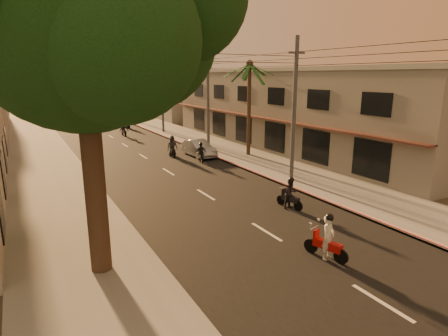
{
  "coord_description": "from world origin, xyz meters",
  "views": [
    {
      "loc": [
        -9.0,
        -10.42,
        6.68
      ],
      "look_at": [
        0.66,
        7.03,
        1.73
      ],
      "focal_mm": 30.0,
      "sensor_mm": 36.0,
      "label": 1
    }
  ],
  "objects_px": {
    "scooter_mid_b": "(201,153)",
    "scooter_red": "(328,239)",
    "broadleaf_tree": "(93,14)",
    "scooter_far_a": "(172,147)",
    "scooter_far_b": "(124,129)",
    "scooter_mid_a": "(291,194)",
    "scooter_far_c": "(128,123)",
    "parked_car": "(199,148)",
    "palm_tree": "(250,69)"
  },
  "relations": [
    {
      "from": "broadleaf_tree",
      "to": "scooter_mid_b",
      "type": "distance_m",
      "value": 18.61
    },
    {
      "from": "scooter_mid_a",
      "to": "scooter_far_c",
      "type": "xyz_separation_m",
      "value": [
        0.6,
        33.76,
        0.0
      ]
    },
    {
      "from": "scooter_red",
      "to": "scooter_far_b",
      "type": "height_order",
      "value": "scooter_red"
    },
    {
      "from": "scooter_far_b",
      "to": "parked_car",
      "type": "height_order",
      "value": "scooter_far_b"
    },
    {
      "from": "broadleaf_tree",
      "to": "parked_car",
      "type": "xyz_separation_m",
      "value": [
        10.77,
        15.64,
        -7.78
      ]
    },
    {
      "from": "palm_tree",
      "to": "scooter_far_b",
      "type": "distance_m",
      "value": 18.17
    },
    {
      "from": "scooter_mid_a",
      "to": "scooter_far_b",
      "type": "height_order",
      "value": "scooter_far_b"
    },
    {
      "from": "scooter_far_a",
      "to": "scooter_mid_b",
      "type": "bearing_deg",
      "value": -55.75
    },
    {
      "from": "scooter_mid_a",
      "to": "scooter_mid_b",
      "type": "bearing_deg",
      "value": 77.26
    },
    {
      "from": "scooter_far_a",
      "to": "scooter_far_c",
      "type": "height_order",
      "value": "scooter_far_a"
    },
    {
      "from": "scooter_red",
      "to": "scooter_far_c",
      "type": "relative_size",
      "value": 1.07
    },
    {
      "from": "scooter_red",
      "to": "scooter_far_c",
      "type": "height_order",
      "value": "scooter_red"
    },
    {
      "from": "broadleaf_tree",
      "to": "scooter_far_b",
      "type": "height_order",
      "value": "broadleaf_tree"
    },
    {
      "from": "broadleaf_tree",
      "to": "parked_car",
      "type": "bearing_deg",
      "value": 55.46
    },
    {
      "from": "scooter_mid_a",
      "to": "parked_car",
      "type": "relative_size",
      "value": 0.4
    },
    {
      "from": "scooter_mid_a",
      "to": "scooter_red",
      "type": "bearing_deg",
      "value": -124.65
    },
    {
      "from": "scooter_red",
      "to": "parked_car",
      "type": "bearing_deg",
      "value": 63.16
    },
    {
      "from": "scooter_mid_a",
      "to": "scooter_mid_b",
      "type": "distance_m",
      "value": 11.86
    },
    {
      "from": "broadleaf_tree",
      "to": "scooter_mid_b",
      "type": "xyz_separation_m",
      "value": [
        10.03,
        13.62,
        -7.75
      ]
    },
    {
      "from": "broadleaf_tree",
      "to": "scooter_far_b",
      "type": "distance_m",
      "value": 31.57
    },
    {
      "from": "scooter_mid_b",
      "to": "parked_car",
      "type": "distance_m",
      "value": 2.15
    },
    {
      "from": "broadleaf_tree",
      "to": "scooter_mid_b",
      "type": "bearing_deg",
      "value": 53.65
    },
    {
      "from": "palm_tree",
      "to": "scooter_mid_a",
      "type": "height_order",
      "value": "palm_tree"
    },
    {
      "from": "scooter_mid_a",
      "to": "parked_car",
      "type": "xyz_separation_m",
      "value": [
        1.3,
        13.87,
        -0.06
      ]
    },
    {
      "from": "scooter_far_a",
      "to": "parked_car",
      "type": "xyz_separation_m",
      "value": [
        1.99,
        -0.95,
        -0.12
      ]
    },
    {
      "from": "broadleaf_tree",
      "to": "parked_car",
      "type": "relative_size",
      "value": 2.85
    },
    {
      "from": "scooter_red",
      "to": "broadleaf_tree",
      "type": "bearing_deg",
      "value": 139.72
    },
    {
      "from": "scooter_far_a",
      "to": "palm_tree",
      "type": "bearing_deg",
      "value": -13.6
    },
    {
      "from": "scooter_far_a",
      "to": "scooter_far_b",
      "type": "xyz_separation_m",
      "value": [
        -0.76,
        12.95,
        -0.06
      ]
    },
    {
      "from": "scooter_far_b",
      "to": "parked_car",
      "type": "xyz_separation_m",
      "value": [
        2.74,
        -13.89,
        -0.07
      ]
    },
    {
      "from": "scooter_red",
      "to": "scooter_mid_a",
      "type": "xyz_separation_m",
      "value": [
        2.29,
        5.01,
        -0.04
      ]
    },
    {
      "from": "scooter_far_a",
      "to": "scooter_far_b",
      "type": "bearing_deg",
      "value": 104.92
    },
    {
      "from": "scooter_red",
      "to": "scooter_far_a",
      "type": "xyz_separation_m",
      "value": [
        1.61,
        19.82,
        0.02
      ]
    },
    {
      "from": "broadleaf_tree",
      "to": "palm_tree",
      "type": "height_order",
      "value": "broadleaf_tree"
    },
    {
      "from": "scooter_mid_b",
      "to": "scooter_red",
      "type": "bearing_deg",
      "value": -83.47
    },
    {
      "from": "scooter_far_c",
      "to": "scooter_red",
      "type": "bearing_deg",
      "value": -79.86
    },
    {
      "from": "scooter_mid_a",
      "to": "scooter_far_c",
      "type": "relative_size",
      "value": 1.01
    },
    {
      "from": "scooter_mid_b",
      "to": "scooter_far_a",
      "type": "bearing_deg",
      "value": 128.82
    },
    {
      "from": "broadleaf_tree",
      "to": "scooter_far_c",
      "type": "relative_size",
      "value": 7.22
    },
    {
      "from": "parked_car",
      "to": "broadleaf_tree",
      "type": "bearing_deg",
      "value": -125.78
    },
    {
      "from": "scooter_red",
      "to": "parked_car",
      "type": "xyz_separation_m",
      "value": [
        3.6,
        18.87,
        -0.1
      ]
    },
    {
      "from": "palm_tree",
      "to": "scooter_mid_a",
      "type": "relative_size",
      "value": 4.86
    },
    {
      "from": "broadleaf_tree",
      "to": "scooter_far_c",
      "type": "bearing_deg",
      "value": 74.18
    },
    {
      "from": "scooter_far_b",
      "to": "scooter_mid_a",
      "type": "bearing_deg",
      "value": -88.78
    },
    {
      "from": "broadleaf_tree",
      "to": "scooter_far_a",
      "type": "height_order",
      "value": "broadleaf_tree"
    },
    {
      "from": "parked_car",
      "to": "palm_tree",
      "type": "bearing_deg",
      "value": -26.21
    },
    {
      "from": "palm_tree",
      "to": "scooter_mid_a",
      "type": "bearing_deg",
      "value": -113.08
    },
    {
      "from": "scooter_mid_b",
      "to": "parked_car",
      "type": "xyz_separation_m",
      "value": [
        0.74,
        2.02,
        -0.03
      ]
    },
    {
      "from": "parked_car",
      "to": "scooter_far_c",
      "type": "distance_m",
      "value": 19.91
    },
    {
      "from": "scooter_mid_b",
      "to": "scooter_far_b",
      "type": "xyz_separation_m",
      "value": [
        -2.0,
        15.91,
        0.04
      ]
    }
  ]
}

